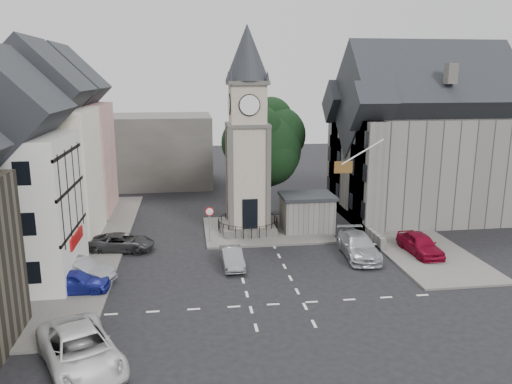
{
  "coord_description": "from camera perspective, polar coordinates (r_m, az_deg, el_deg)",
  "views": [
    {
      "loc": [
        -4.62,
        -30.77,
        12.43
      ],
      "look_at": [
        0.27,
        5.0,
        4.0
      ],
      "focal_mm": 35.0,
      "sensor_mm": 36.0,
      "label": 1
    }
  ],
  "objects": [
    {
      "name": "ground",
      "position": [
        33.5,
        0.71,
        -8.64
      ],
      "size": [
        120.0,
        120.0,
        0.0
      ],
      "primitive_type": "plane",
      "color": "black",
      "rests_on": "ground"
    },
    {
      "name": "pavement_west",
      "position": [
        39.58,
        -18.94,
        -5.79
      ],
      "size": [
        6.0,
        30.0,
        0.14
      ],
      "primitive_type": "cube",
      "color": "#595651",
      "rests_on": "ground"
    },
    {
      "name": "pavement_east",
      "position": [
        43.95,
        14.82,
        -3.64
      ],
      "size": [
        6.0,
        26.0,
        0.14
      ],
      "primitive_type": "cube",
      "color": "#595651",
      "rests_on": "ground"
    },
    {
      "name": "central_island",
      "position": [
        41.14,
        1.14,
        -4.33
      ],
      "size": [
        10.0,
        8.0,
        0.16
      ],
      "primitive_type": "cube",
      "color": "#595651",
      "rests_on": "ground"
    },
    {
      "name": "road_markings",
      "position": [
        28.53,
        2.38,
        -12.68
      ],
      "size": [
        20.0,
        8.0,
        0.01
      ],
      "primitive_type": "cube",
      "color": "silver",
      "rests_on": "ground"
    },
    {
      "name": "clock_tower",
      "position": [
        39.27,
        -0.98,
        6.84
      ],
      "size": [
        4.86,
        4.86,
        16.25
      ],
      "color": "#4C4944",
      "rests_on": "ground"
    },
    {
      "name": "stone_shelter",
      "position": [
        40.88,
        5.84,
        -2.36
      ],
      "size": [
        4.3,
        3.3,
        3.08
      ],
      "color": "slate",
      "rests_on": "ground"
    },
    {
      "name": "town_tree",
      "position": [
        44.6,
        0.82,
        6.12
      ],
      "size": [
        7.2,
        7.2,
        10.8
      ],
      "color": "black",
      "rests_on": "ground"
    },
    {
      "name": "warning_sign_post",
      "position": [
        37.69,
        -5.32,
        -2.94
      ],
      "size": [
        0.7,
        0.19,
        2.85
      ],
      "color": "black",
      "rests_on": "ground"
    },
    {
      "name": "terrace_pink",
      "position": [
        48.37,
        -20.81,
        5.35
      ],
      "size": [
        8.1,
        7.6,
        12.8
      ],
      "color": "tan",
      "rests_on": "ground"
    },
    {
      "name": "terrace_cream",
      "position": [
        40.69,
        -23.25,
        3.81
      ],
      "size": [
        8.1,
        7.6,
        12.8
      ],
      "color": "#F2E9CA",
      "rests_on": "ground"
    },
    {
      "name": "terrace_tudor",
      "position": [
        33.23,
        -26.73,
        0.89
      ],
      "size": [
        8.1,
        7.6,
        12.0
      ],
      "color": "silver",
      "rests_on": "ground"
    },
    {
      "name": "backdrop_west",
      "position": [
        59.83,
        -14.83,
        4.61
      ],
      "size": [
        20.0,
        10.0,
        8.0
      ],
      "primitive_type": "cube",
      "color": "#4C4944",
      "rests_on": "ground"
    },
    {
      "name": "east_building",
      "position": [
        46.81,
        17.95,
        4.94
      ],
      "size": [
        14.4,
        11.4,
        12.6
      ],
      "color": "slate",
      "rests_on": "ground"
    },
    {
      "name": "east_boundary_wall",
      "position": [
        44.68,
        10.55,
        -2.64
      ],
      "size": [
        0.4,
        16.0,
        0.9
      ],
      "primitive_type": "cube",
      "color": "slate",
      "rests_on": "ground"
    },
    {
      "name": "flagpole",
      "position": [
        37.38,
        12.08,
        4.5
      ],
      "size": [
        3.68,
        0.1,
        2.74
      ],
      "color": "white",
      "rests_on": "ground"
    },
    {
      "name": "car_west_blue",
      "position": [
        31.42,
        -20.11,
        -9.61
      ],
      "size": [
        4.19,
        1.78,
        1.41
      ],
      "primitive_type": "imported",
      "rotation": [
        0.0,
        0.0,
        1.54
      ],
      "color": "navy",
      "rests_on": "ground"
    },
    {
      "name": "car_west_silver",
      "position": [
        32.94,
        -19.51,
        -8.46
      ],
      "size": [
        4.65,
        3.22,
        1.45
      ],
      "primitive_type": "imported",
      "rotation": [
        0.0,
        0.0,
        1.14
      ],
      "color": "#919298",
      "rests_on": "ground"
    },
    {
      "name": "car_west_grey",
      "position": [
        37.63,
        -15.09,
        -5.58
      ],
      "size": [
        4.88,
        2.72,
        1.29
      ],
      "primitive_type": "imported",
      "rotation": [
        0.0,
        0.0,
        1.44
      ],
      "color": "#313134",
      "rests_on": "ground"
    },
    {
      "name": "car_island_silver",
      "position": [
        33.53,
        -2.77,
        -7.49
      ],
      "size": [
        1.49,
        3.85,
        1.25
      ],
      "primitive_type": "imported",
      "rotation": [
        0.0,
        0.0,
        0.05
      ],
      "color": "gray",
      "rests_on": "ground"
    },
    {
      "name": "car_island_east",
      "position": [
        35.91,
        11.62,
        -6.04
      ],
      "size": [
        2.57,
        5.59,
        1.58
      ],
      "primitive_type": "imported",
      "rotation": [
        0.0,
        0.0,
        -0.06
      ],
      "color": "#B1B5B9",
      "rests_on": "ground"
    },
    {
      "name": "car_east_red",
      "position": [
        37.48,
        18.24,
        -5.66
      ],
      "size": [
        2.04,
        4.63,
        1.55
      ],
      "primitive_type": "imported",
      "rotation": [
        0.0,
        0.0,
        0.05
      ],
      "color": "maroon",
      "rests_on": "ground"
    },
    {
      "name": "van_sw_white",
      "position": [
        23.82,
        -19.4,
        -16.76
      ],
      "size": [
        5.14,
        6.75,
        1.7
      ],
      "primitive_type": "imported",
      "rotation": [
        0.0,
        0.0,
        0.43
      ],
      "color": "silver",
      "rests_on": "ground"
    },
    {
      "name": "pedestrian",
      "position": [
        44.39,
        13.82,
        -2.34
      ],
      "size": [
        0.66,
        0.46,
        1.74
      ],
      "primitive_type": "imported",
      "rotation": [
        0.0,
        0.0,
        3.08
      ],
      "color": "beige",
      "rests_on": "ground"
    }
  ]
}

